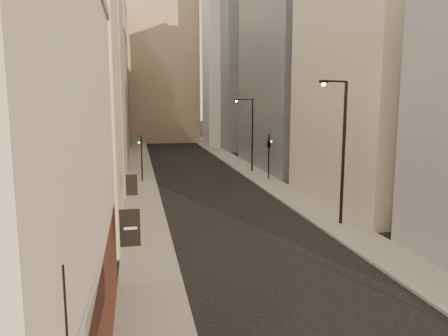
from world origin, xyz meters
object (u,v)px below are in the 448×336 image
clock_tower (162,57)px  white_tower (227,45)px  traffic_light_left (141,150)px  streetlamp_far (250,131)px  streetlamp_mid (341,145)px  traffic_light_right (269,144)px

clock_tower → white_tower: 17.83m
clock_tower → traffic_light_left: clock_tower is taller
clock_tower → streetlamp_far: (7.39, -44.87, -12.66)m
streetlamp_mid → white_tower: bearing=63.0°
traffic_light_left → white_tower: bearing=-135.0°
clock_tower → streetlamp_far: bearing=-80.6°
traffic_light_right → streetlamp_mid: bearing=84.0°
streetlamp_far → traffic_light_right: streetlamp_far is taller
traffic_light_left → clock_tower: bearing=-116.2°
streetlamp_mid → traffic_light_left: (-12.91, 19.06, -2.23)m
traffic_light_right → streetlamp_far: bearing=-88.5°
streetlamp_far → traffic_light_right: bearing=-73.0°
clock_tower → traffic_light_right: bearing=-81.0°
clock_tower → streetlamp_mid: 69.48m
traffic_light_left → traffic_light_right: size_ratio=1.00×
white_tower → streetlamp_far: white_tower is taller
streetlamp_mid → streetlamp_far: size_ratio=1.13×
white_tower → traffic_light_right: size_ratio=8.30×
white_tower → streetlamp_far: 33.94m
clock_tower → traffic_light_left: (-5.42, -48.96, -14.25)m
traffic_light_left → streetlamp_mid: bearing=104.3°
white_tower → traffic_light_left: (-16.42, -34.96, -15.22)m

